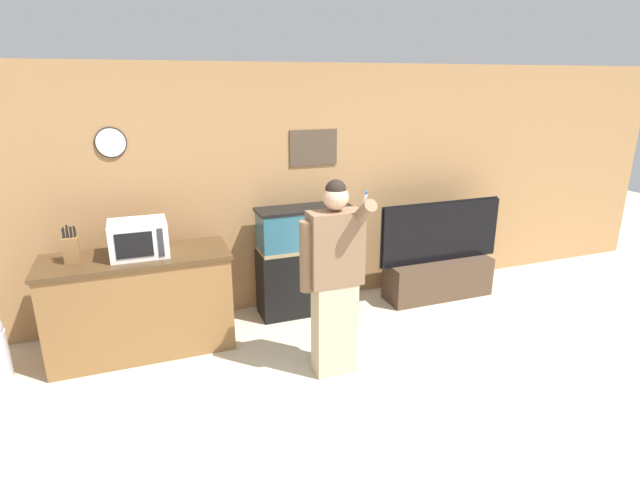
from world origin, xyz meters
TOP-DOWN VIEW (x-y plane):
  - ground_plane at (0.00, 0.00)m, footprint 18.00×18.00m
  - wall_back_paneled at (-0.00, 2.67)m, footprint 10.00×0.08m
  - counter_island at (-1.68, 2.11)m, footprint 1.63×0.66m
  - microwave at (-1.64, 2.10)m, footprint 0.49×0.39m
  - knife_block at (-2.18, 2.11)m, footprint 0.13×0.11m
  - aquarium_on_stand at (-0.00, 2.36)m, footprint 1.01×0.37m
  - tv_on_stand at (1.57, 2.18)m, footprint 1.51×0.40m
  - person_standing at (-0.16, 1.14)m, footprint 0.53×0.40m

SIDE VIEW (x-z plane):
  - ground_plane at x=0.00m, z-range 0.00..0.00m
  - tv_on_stand at x=1.57m, z-range -0.23..0.91m
  - counter_island at x=-1.68m, z-range 0.00..0.94m
  - aquarium_on_stand at x=0.00m, z-range 0.00..1.18m
  - person_standing at x=-0.16m, z-range 0.04..1.73m
  - knife_block at x=-2.18m, z-range 0.90..1.22m
  - microwave at x=-1.64m, z-range 0.94..1.25m
  - wall_back_paneled at x=0.00m, z-range 0.00..2.60m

